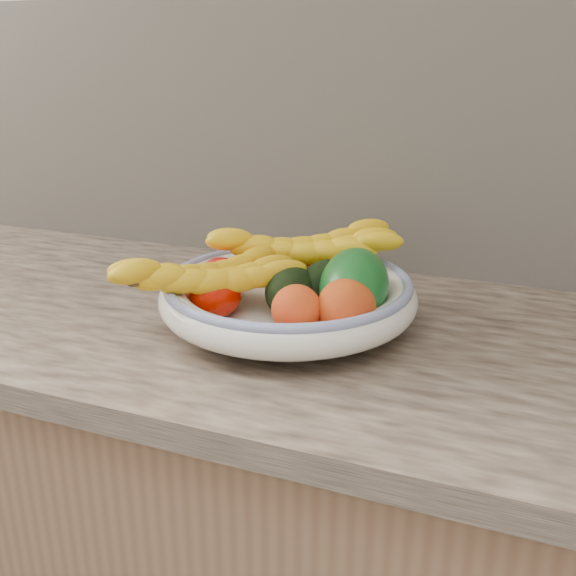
% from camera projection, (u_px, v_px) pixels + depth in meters
% --- Properties ---
extents(kitchen_counter, '(2.44, 0.66, 1.40)m').
position_uv_depth(kitchen_counter, '(293.00, 540.00, 1.16)').
color(kitchen_counter, brown).
rests_on(kitchen_counter, ground).
extents(fruit_bowl, '(0.39, 0.39, 0.08)m').
position_uv_depth(fruit_bowl, '(288.00, 295.00, 0.97)').
color(fruit_bowl, white).
rests_on(fruit_bowl, kitchen_counter).
extents(clementine_back_left, '(0.06, 0.06, 0.04)m').
position_uv_depth(clementine_back_left, '(280.00, 273.00, 1.06)').
color(clementine_back_left, '#F76505').
rests_on(clementine_back_left, fruit_bowl).
extents(clementine_back_right, '(0.06, 0.06, 0.05)m').
position_uv_depth(clementine_back_right, '(329.00, 275.00, 1.05)').
color(clementine_back_right, orange).
rests_on(clementine_back_right, fruit_bowl).
extents(clementine_back_mid, '(0.06, 0.06, 0.05)m').
position_uv_depth(clementine_back_mid, '(315.00, 276.00, 1.04)').
color(clementine_back_mid, orange).
rests_on(clementine_back_mid, fruit_bowl).
extents(tomato_left, '(0.07, 0.07, 0.06)m').
position_uv_depth(tomato_left, '(221.00, 277.00, 1.01)').
color(tomato_left, '#B81014').
rests_on(tomato_left, fruit_bowl).
extents(tomato_near_left, '(0.09, 0.09, 0.07)m').
position_uv_depth(tomato_near_left, '(215.00, 294.00, 0.94)').
color(tomato_near_left, '#BB1000').
rests_on(tomato_near_left, fruit_bowl).
extents(avocado_center, '(0.10, 0.12, 0.08)m').
position_uv_depth(avocado_center, '(291.00, 291.00, 0.95)').
color(avocado_center, black).
rests_on(avocado_center, fruit_bowl).
extents(avocado_right, '(0.11, 0.13, 0.08)m').
position_uv_depth(avocado_right, '(327.00, 285.00, 0.97)').
color(avocado_right, black).
rests_on(avocado_right, fruit_bowl).
extents(green_mango, '(0.16, 0.18, 0.14)m').
position_uv_depth(green_mango, '(354.00, 287.00, 0.93)').
color(green_mango, '#0F5019').
rests_on(green_mango, fruit_bowl).
extents(peach_front, '(0.08, 0.08, 0.07)m').
position_uv_depth(peach_front, '(296.00, 309.00, 0.87)').
color(peach_front, orange).
rests_on(peach_front, fruit_bowl).
extents(peach_right, '(0.11, 0.11, 0.08)m').
position_uv_depth(peach_right, '(346.00, 308.00, 0.87)').
color(peach_right, orange).
rests_on(peach_right, fruit_bowl).
extents(banana_bunch_back, '(0.35, 0.26, 0.09)m').
position_uv_depth(banana_bunch_back, '(303.00, 253.00, 1.05)').
color(banana_bunch_back, yellow).
rests_on(banana_bunch_back, fruit_bowl).
extents(banana_bunch_front, '(0.28, 0.30, 0.08)m').
position_uv_depth(banana_bunch_front, '(207.00, 281.00, 0.93)').
color(banana_bunch_front, yellow).
rests_on(banana_bunch_front, fruit_bowl).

